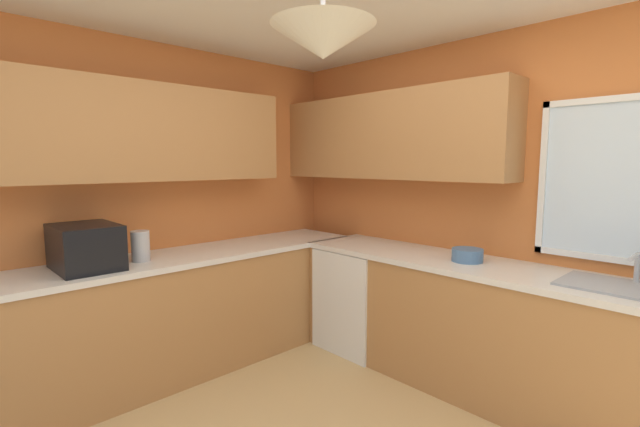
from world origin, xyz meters
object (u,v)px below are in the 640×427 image
at_px(sink_assembly, 630,288).
at_px(bowl, 467,255).
at_px(microwave, 86,247).
at_px(kettle, 140,246).
at_px(dishwasher, 361,298).

height_order(sink_assembly, bowl, sink_assembly).
xyz_separation_m(microwave, sink_assembly, (2.54, 1.99, -0.13)).
bearing_deg(microwave, sink_assembly, 38.09).
xyz_separation_m(microwave, kettle, (0.02, 0.34, -0.04)).
bearing_deg(bowl, microwave, -128.86).
distance_m(dishwasher, sink_assembly, 1.95).
height_order(microwave, bowl, microwave).
distance_m(dishwasher, bowl, 1.08).
distance_m(dishwasher, microwave, 2.16).
height_order(dishwasher, microwave, microwave).
bearing_deg(sink_assembly, microwave, -141.91).
bearing_deg(bowl, dishwasher, -178.18).
xyz_separation_m(kettle, bowl, (1.58, 1.65, -0.06)).
relative_size(microwave, bowl, 2.27).
bearing_deg(kettle, microwave, -93.35).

